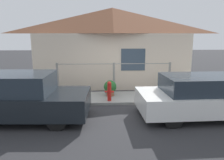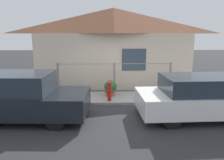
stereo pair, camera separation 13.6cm
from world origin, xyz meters
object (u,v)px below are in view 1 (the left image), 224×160
(car_left, at_px, (18,97))
(car_right, at_px, (203,97))
(fire_hydrant, at_px, (109,91))
(potted_plant_near_hydrant, at_px, (110,87))

(car_left, bearing_deg, car_right, 2.07)
(car_right, distance_m, fire_hydrant, 3.27)
(car_left, bearing_deg, potted_plant_near_hydrant, 39.32)
(fire_hydrant, height_order, potted_plant_near_hydrant, fire_hydrant)
(potted_plant_near_hydrant, bearing_deg, car_right, -37.20)
(fire_hydrant, relative_size, potted_plant_near_hydrant, 1.18)
(potted_plant_near_hydrant, bearing_deg, fire_hydrant, -94.38)
(potted_plant_near_hydrant, bearing_deg, car_left, -142.78)
(car_left, distance_m, potted_plant_near_hydrant, 3.59)
(car_right, bearing_deg, fire_hydrant, 150.91)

